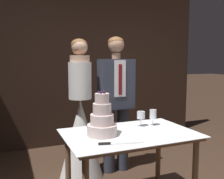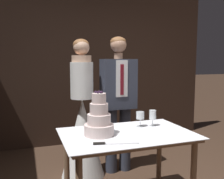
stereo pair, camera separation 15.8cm
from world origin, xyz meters
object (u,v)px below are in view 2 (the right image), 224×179
at_px(cake_table, 127,143).
at_px(tiered_cake, 99,120).
at_px(bride, 82,128).
at_px(wine_glass_middle, 140,116).
at_px(cake_knife, 107,143).
at_px(groom, 118,97).
at_px(wine_glass_near, 153,116).

distance_m(cake_table, tiered_cake, 0.36).
distance_m(tiered_cake, bride, 0.90).
bearing_deg(wine_glass_middle, cake_knife, -140.18).
bearing_deg(groom, cake_knife, -114.90).
bearing_deg(bride, wine_glass_near, -50.53).
bearing_deg(cake_table, wine_glass_middle, 38.61).
height_order(wine_glass_middle, bride, bride).
bearing_deg(wine_glass_middle, cake_table, -141.39).
relative_size(cake_table, bride, 0.72).
relative_size(tiered_cake, wine_glass_middle, 2.62).
bearing_deg(cake_knife, bride, 101.60).
relative_size(tiered_cake, bride, 0.24).
bearing_deg(bride, cake_knife, -92.05).
bearing_deg(groom, bride, 179.94).
bearing_deg(bride, cake_table, -74.75).
bearing_deg(tiered_cake, cake_table, -5.63).
height_order(cake_table, cake_knife, cake_knife).
bearing_deg(cake_knife, wine_glass_middle, 53.47).
height_order(cake_knife, groom, groom).
bearing_deg(groom, wine_glass_middle, -91.82).
distance_m(cake_knife, groom, 1.25).
bearing_deg(wine_glass_near, bride, 129.47).
bearing_deg(groom, tiered_cake, -120.90).
xyz_separation_m(wine_glass_near, bride, (-0.59, 0.72, -0.26)).
bearing_deg(cake_table, bride, 105.25).
bearing_deg(tiered_cake, wine_glass_near, 11.86).
height_order(wine_glass_middle, groom, groom).
distance_m(wine_glass_near, wine_glass_middle, 0.14).
height_order(tiered_cake, wine_glass_middle, tiered_cake).
distance_m(tiered_cake, wine_glass_middle, 0.51).
xyz_separation_m(tiered_cake, wine_glass_near, (0.62, 0.13, -0.03)).
height_order(cake_table, bride, bride).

